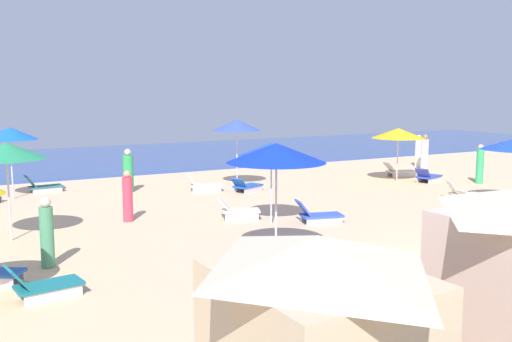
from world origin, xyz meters
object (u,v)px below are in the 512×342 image
(beachgoer_7, at_px, (418,152))
(lounge_chair_1_0, at_px, (43,186))
(lounge_chair_3_1, at_px, (428,177))
(lounge_chair_7_0, at_px, (203,185))
(lounge_chair_2_1, at_px, (477,201))
(umbrella_8, at_px, (276,153))
(beachgoer_4, at_px, (128,172))
(beachgoer_1, at_px, (128,198))
(beachgoer_2, at_px, (47,234))
(lounge_chair_0_1, at_px, (43,285))
(beachgoer_6, at_px, (480,165))
(lounge_chair_7_1, at_px, (246,186))
(lounge_chair_3_0, at_px, (399,171))
(beachgoer_5, at_px, (425,154))
(umbrella_1, at_px, (10,133))
(lounge_chair_4_1, at_px, (238,211))
(lounge_chair_2_0, at_px, (466,193))
(umbrella_4, at_px, (271,149))
(umbrella_6, at_px, (6,151))
(umbrella_7, at_px, (237,125))
(umbrella_3, at_px, (398,133))
(lounge_chair_4_0, at_px, (318,215))

(beachgoer_7, bearing_deg, lounge_chair_1_0, -69.75)
(lounge_chair_3_1, distance_m, lounge_chair_7_0, 9.36)
(lounge_chair_2_1, relative_size, umbrella_8, 0.52)
(lounge_chair_1_0, relative_size, beachgoer_4, 0.84)
(beachgoer_1, xyz_separation_m, beachgoer_2, (-2.82, -3.60, 0.04))
(lounge_chair_1_0, height_order, beachgoer_2, beachgoer_2)
(lounge_chair_0_1, relative_size, beachgoer_6, 0.89)
(lounge_chair_0_1, bearing_deg, lounge_chair_7_1, -54.49)
(lounge_chair_3_0, relative_size, beachgoer_5, 0.86)
(umbrella_1, bearing_deg, lounge_chair_1_0, 37.15)
(beachgoer_7, bearing_deg, beachgoer_5, -7.58)
(lounge_chair_1_0, relative_size, lounge_chair_3_1, 0.93)
(lounge_chair_3_1, relative_size, lounge_chair_4_1, 1.08)
(lounge_chair_2_0, distance_m, lounge_chair_2_1, 1.29)
(lounge_chair_2_0, distance_m, beachgoer_2, 14.21)
(beachgoer_1, bearing_deg, lounge_chair_2_0, -80.77)
(lounge_chair_1_0, height_order, lounge_chair_4_1, lounge_chair_1_0)
(lounge_chair_2_1, bearing_deg, umbrella_4, 94.55)
(umbrella_6, height_order, lounge_chair_7_1, umbrella_6)
(lounge_chair_3_1, height_order, lounge_chair_7_1, lounge_chair_3_1)
(umbrella_1, distance_m, lounge_chair_7_0, 7.07)
(lounge_chair_2_1, xyz_separation_m, beachgoer_7, (5.31, 8.45, 0.51))
(umbrella_1, bearing_deg, lounge_chair_7_0, -14.99)
(umbrella_4, bearing_deg, beachgoer_1, 147.94)
(lounge_chair_2_1, xyz_separation_m, beachgoer_6, (3.94, 3.43, 0.53))
(lounge_chair_2_0, bearing_deg, umbrella_7, 67.84)
(umbrella_1, xyz_separation_m, lounge_chair_7_1, (7.91, -2.62, -2.09))
(umbrella_4, height_order, umbrella_7, umbrella_7)
(lounge_chair_1_0, bearing_deg, lounge_chair_3_0, -107.67)
(umbrella_1, xyz_separation_m, beachgoer_7, (18.56, -0.31, -1.58))
(beachgoer_5, bearing_deg, beachgoer_1, 135.40)
(umbrella_4, height_order, lounge_chair_7_0, umbrella_4)
(lounge_chair_0_1, distance_m, umbrella_7, 13.11)
(beachgoer_7, bearing_deg, umbrella_6, -49.09)
(lounge_chair_2_0, relative_size, beachgoer_2, 0.97)
(beachgoer_6, bearing_deg, beachgoer_2, 106.72)
(beachgoer_5, bearing_deg, umbrella_4, 148.81)
(umbrella_7, xyz_separation_m, beachgoer_7, (10.46, 1.11, -1.70))
(beachgoer_1, relative_size, beachgoer_2, 0.96)
(beachgoer_4, bearing_deg, umbrella_1, 139.27)
(umbrella_3, height_order, beachgoer_7, umbrella_3)
(umbrella_6, bearing_deg, lounge_chair_4_1, -4.84)
(umbrella_7, height_order, beachgoer_6, umbrella_7)
(lounge_chair_7_1, bearing_deg, lounge_chair_4_1, 127.10)
(lounge_chair_7_0, bearing_deg, lounge_chair_4_0, -156.82)
(lounge_chair_0_1, height_order, beachgoer_2, beachgoer_2)
(beachgoer_2, bearing_deg, beachgoer_1, -78.06)
(lounge_chair_0_1, bearing_deg, beachgoer_6, -81.32)
(lounge_chair_3_0, xyz_separation_m, umbrella_6, (-16.27, -3.79, 2.10))
(lounge_chair_7_0, distance_m, umbrella_8, 9.77)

